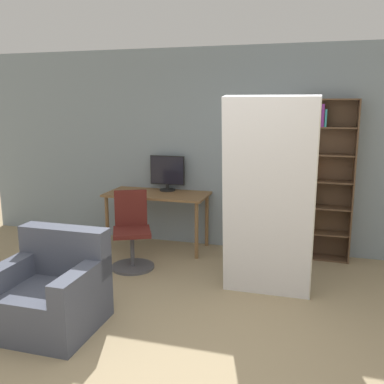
{
  "coord_description": "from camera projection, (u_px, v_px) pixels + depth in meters",
  "views": [
    {
      "loc": [
        0.89,
        -2.51,
        1.96
      ],
      "look_at": [
        -0.34,
        1.73,
        1.05
      ],
      "focal_mm": 40.0,
      "sensor_mm": 36.0,
      "label": 1
    }
  ],
  "objects": [
    {
      "name": "desk",
      "position": [
        157.0,
        200.0,
        5.83
      ],
      "size": [
        1.38,
        0.66,
        0.77
      ],
      "color": "brown",
      "rests_on": "ground"
    },
    {
      "name": "monitor",
      "position": [
        167.0,
        172.0,
        5.92
      ],
      "size": [
        0.49,
        0.22,
        0.49
      ],
      "color": "black",
      "rests_on": "desk"
    },
    {
      "name": "wall_back",
      "position": [
        247.0,
        151.0,
        5.71
      ],
      "size": [
        8.0,
        0.06,
        2.7
      ],
      "color": "gray",
      "rests_on": "ground"
    },
    {
      "name": "mattress_near",
      "position": [
        269.0,
        200.0,
        4.26
      ],
      "size": [
        0.9,
        0.41,
        2.05
      ],
      "color": "silver",
      "rests_on": "ground"
    },
    {
      "name": "armchair",
      "position": [
        52.0,
        292.0,
        3.81
      ],
      "size": [
        0.85,
        0.8,
        0.85
      ],
      "color": "#474C5B",
      "rests_on": "ground"
    },
    {
      "name": "bookshelf",
      "position": [
        319.0,
        180.0,
        5.39
      ],
      "size": [
        0.68,
        0.28,
        2.02
      ],
      "color": "brown",
      "rests_on": "ground"
    },
    {
      "name": "office_chair",
      "position": [
        132.0,
        237.0,
        5.19
      ],
      "size": [
        0.59,
        0.59,
        0.93
      ],
      "color": "#4C4C51",
      "rests_on": "ground"
    }
  ]
}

